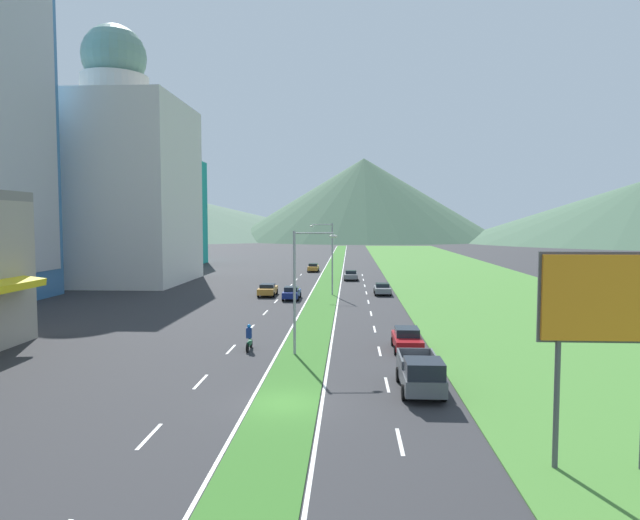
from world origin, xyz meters
The scene contains 40 objects.
ground_plane centered at (0.00, 0.00, 0.00)m, with size 600.00×600.00×0.00m, color #2D2D30.
grass_median centered at (0.00, 60.00, 0.03)m, with size 3.20×240.00×0.06m, color #387028.
grass_verge_right centered at (20.60, 60.00, 0.03)m, with size 24.00×240.00×0.06m, color #477F33.
lane_dash_left_2 centered at (-5.10, -4.36, 0.01)m, with size 0.16×2.80×0.01m, color silver.
lane_dash_left_3 centered at (-5.10, 3.46, 0.01)m, with size 0.16×2.80×0.01m, color silver.
lane_dash_left_4 centered at (-5.10, 11.28, 0.01)m, with size 0.16×2.80×0.01m, color silver.
lane_dash_left_5 centered at (-5.10, 19.10, 0.01)m, with size 0.16×2.80×0.01m, color silver.
lane_dash_left_6 centered at (-5.10, 26.92, 0.01)m, with size 0.16×2.80×0.01m, color silver.
lane_dash_left_7 centered at (-5.10, 34.74, 0.01)m, with size 0.16×2.80×0.01m, color silver.
lane_dash_left_8 centered at (-5.10, 42.56, 0.01)m, with size 0.16×2.80×0.01m, color silver.
lane_dash_left_9 centered at (-5.10, 50.39, 0.01)m, with size 0.16×2.80×0.01m, color silver.
lane_dash_left_10 centered at (-5.10, 58.21, 0.01)m, with size 0.16×2.80×0.01m, color silver.
lane_dash_left_11 centered at (-5.10, 66.03, 0.01)m, with size 0.16×2.80×0.01m, color silver.
lane_dash_right_2 centered at (5.10, -4.36, 0.01)m, with size 0.16×2.80×0.01m, color silver.
lane_dash_right_3 centered at (5.10, 3.46, 0.01)m, with size 0.16×2.80×0.01m, color silver.
lane_dash_right_4 centered at (5.10, 11.28, 0.01)m, with size 0.16×2.80×0.01m, color silver.
lane_dash_right_5 centered at (5.10, 19.10, 0.01)m, with size 0.16×2.80×0.01m, color silver.
lane_dash_right_6 centered at (5.10, 26.92, 0.01)m, with size 0.16×2.80×0.01m, color silver.
lane_dash_right_7 centered at (5.10, 34.74, 0.01)m, with size 0.16×2.80×0.01m, color silver.
lane_dash_right_8 centered at (5.10, 42.56, 0.01)m, with size 0.16×2.80×0.01m, color silver.
lane_dash_right_9 centered at (5.10, 50.39, 0.01)m, with size 0.16×2.80×0.01m, color silver.
lane_dash_right_10 centered at (5.10, 58.21, 0.01)m, with size 0.16×2.80×0.01m, color silver.
lane_dash_right_11 centered at (5.10, 66.03, 0.01)m, with size 0.16×2.80×0.01m, color silver.
edge_line_median_left centered at (-1.75, 60.00, 0.01)m, with size 0.16×240.00×0.01m, color silver.
edge_line_median_right centered at (1.75, 60.00, 0.01)m, with size 0.16×240.00×0.01m, color silver.
domed_building centered at (-30.51, 53.00, 14.64)m, with size 19.56×19.56×36.65m.
midrise_colored centered at (-34.73, 86.31, 10.70)m, with size 13.90×13.90×21.40m, color teal.
hill_far_left centered at (-112.95, 292.00, 13.63)m, with size 234.85×234.85×27.26m, color #516B56.
hill_far_center centered at (9.70, 253.95, 20.17)m, with size 133.86×133.86×40.35m, color #47664C.
street_lamp_near centered at (-0.21, 10.00, 4.77)m, with size 2.91×0.39×8.19m.
street_lamp_mid centered at (0.63, 40.12, 4.98)m, with size 2.84×0.39×8.61m.
billboard_roadside centered at (11.88, -6.59, 5.75)m, with size 4.50×0.28×7.74m.
car_0 centered at (-3.53, 36.32, 0.75)m, with size 1.90×4.44×1.47m.
car_1 centered at (7.00, 11.74, 0.77)m, with size 1.97×4.38×1.53m.
car_2 centered at (-6.70, 39.20, 0.75)m, with size 2.03×4.45×1.45m.
car_3 centered at (3.20, 57.72, 0.75)m, with size 2.04×4.03×1.46m.
car_4 centered at (-3.44, 71.85, 0.75)m, with size 1.92×4.31×1.47m.
car_5 centered at (6.99, 41.11, 0.71)m, with size 2.00×4.10×1.36m.
pickup_truck_0 centered at (6.73, 2.17, 0.98)m, with size 2.18×5.40×2.00m.
motorcycle_rider centered at (-3.80, 11.14, 0.75)m, with size 0.36×2.00×1.80m.
Camera 1 is at (3.09, -26.25, 8.76)m, focal length 31.35 mm.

